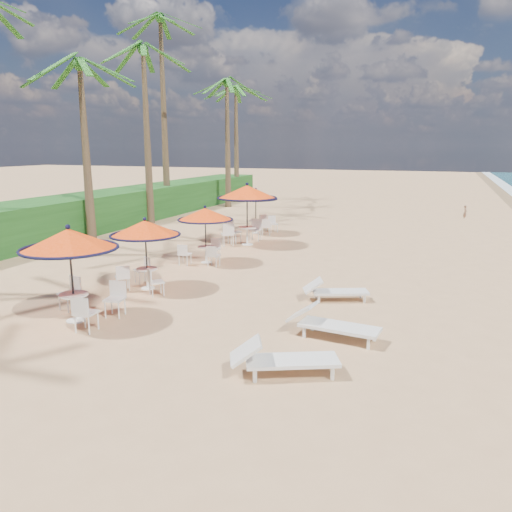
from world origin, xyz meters
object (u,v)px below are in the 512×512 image
at_px(station_3, 246,199).
at_px(lounger_far, 334,290).
at_px(station_0, 72,251).
at_px(lounger_mid, 330,323).
at_px(station_4, 258,200).
at_px(lounger_near, 281,358).
at_px(station_1, 144,237).
at_px(station_2, 205,221).

distance_m(station_3, lounger_far, 8.63).
xyz_separation_m(station_0, lounger_mid, (6.04, 1.09, -1.41)).
xyz_separation_m(station_0, lounger_far, (5.54, 3.82, -1.46)).
bearing_deg(lounger_mid, station_4, 123.66).
relative_size(station_0, lounger_near, 1.14).
bearing_deg(station_1, station_2, 87.51).
bearing_deg(lounger_far, station_4, 98.68).
bearing_deg(station_4, lounger_mid, -62.81).
distance_m(station_1, lounger_far, 5.72).
bearing_deg(lounger_mid, lounger_far, 106.80).
relative_size(station_3, lounger_near, 1.28).
xyz_separation_m(station_0, station_2, (0.19, 6.71, -0.21)).
relative_size(station_3, station_4, 1.21).
xyz_separation_m(station_0, station_3, (0.28, 10.45, 0.21)).
relative_size(station_3, lounger_mid, 1.27).
bearing_deg(station_4, lounger_near, -67.96).
relative_size(station_4, lounger_far, 1.19).
distance_m(lounger_near, lounger_mid, 2.22).
relative_size(station_0, lounger_far, 1.29).
distance_m(station_1, station_4, 10.31).
bearing_deg(station_4, station_3, -79.67).
distance_m(station_3, lounger_mid, 11.11).
bearing_deg(station_2, lounger_near, -55.28).
relative_size(lounger_mid, lounger_far, 1.14).
distance_m(station_0, station_4, 13.32).
bearing_deg(station_3, lounger_mid, -58.40).
bearing_deg(station_4, station_1, -88.49).
height_order(station_2, lounger_far, station_2).
xyz_separation_m(station_0, lounger_near, (5.59, -1.08, -1.42)).
bearing_deg(lounger_near, station_2, 99.97).
height_order(station_2, station_4, station_4).
relative_size(station_0, station_3, 0.89).
bearing_deg(lounger_mid, station_1, 168.73).
xyz_separation_m(station_4, lounger_mid, (6.28, -12.23, -1.28)).
xyz_separation_m(station_2, station_4, (-0.43, 6.61, 0.08)).
bearing_deg(station_3, station_4, 100.33).
height_order(lounger_near, lounger_far, lounger_near).
xyz_separation_m(station_2, station_3, (0.09, 3.75, 0.42)).
height_order(station_4, lounger_near, station_4).
bearing_deg(station_1, station_3, 88.07).
xyz_separation_m(station_1, station_4, (-0.27, 10.31, 0.04)).
distance_m(lounger_near, lounger_far, 4.90).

